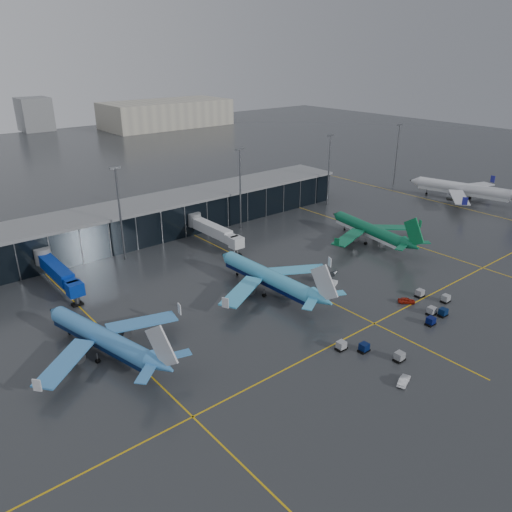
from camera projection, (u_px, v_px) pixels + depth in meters
ground at (291, 311)px, 109.23m from camera, size 600.00×600.00×0.00m
terminal_pier at (151, 219)px, 151.29m from camera, size 142.00×17.00×10.70m
jet_bridges at (58, 272)px, 117.58m from camera, size 94.00×27.50×7.20m
flood_masts at (185, 197)px, 142.43m from camera, size 203.00×0.50×25.50m
distant_hangars at (65, 121)px, 327.42m from camera, size 260.00×71.00×22.00m
taxi_lines at (291, 282)px, 122.64m from camera, size 220.00×120.00×0.02m
airliner_arkefly at (100, 327)px, 92.10m from camera, size 40.38×43.77×11.45m
airliner_klm_near at (267, 268)px, 116.20m from camera, size 35.03×39.64×11.92m
airliner_aer_lingus at (370, 223)px, 146.59m from camera, size 39.07×42.82×11.59m
airliner_ba at (464, 182)px, 185.85m from camera, size 49.77×53.84×14.01m
baggage_carts at (412, 322)px, 103.60m from camera, size 35.14×13.97×1.70m
mobile_airstair at (330, 281)px, 121.61m from camera, size 3.26×3.80×3.45m
service_van_red at (407, 301)px, 112.51m from camera, size 3.74×3.78×1.29m
service_van_white at (404, 380)px, 85.53m from camera, size 4.11×2.58×1.28m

